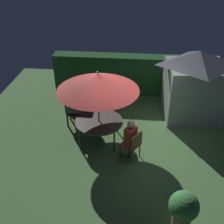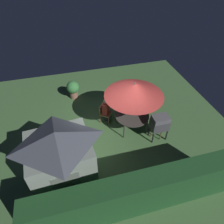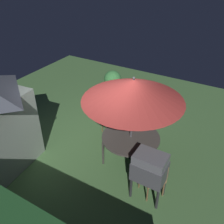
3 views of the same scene
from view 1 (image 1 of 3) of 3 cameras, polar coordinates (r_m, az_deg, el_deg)
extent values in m
plane|color=#47703D|center=(8.80, 3.82, -6.51)|extent=(11.00, 11.00, 0.00)
cube|color=#1E4C23|center=(11.40, 4.68, 7.65)|extent=(6.53, 0.63, 1.58)
cube|color=gray|center=(10.10, 16.36, 4.16)|extent=(2.07, 1.87, 1.94)
pyramid|color=#4C515B|center=(9.63, 17.46, 10.53)|extent=(2.19, 1.98, 0.49)
cube|color=slate|center=(10.94, 15.16, 5.30)|extent=(0.81, 0.10, 1.51)
cylinder|color=#47423D|center=(8.51, -2.68, -1.92)|extent=(1.47, 1.47, 0.04)
cylinder|color=#3C3834|center=(8.40, -6.61, -5.78)|extent=(0.05, 0.05, 0.71)
cylinder|color=#3C3834|center=(8.26, 0.46, -6.25)|extent=(0.05, 0.05, 0.71)
cylinder|color=#3C3834|center=(9.22, -5.36, -1.88)|extent=(0.05, 0.05, 0.71)
cylinder|color=#3C3834|center=(9.10, 1.04, -2.24)|extent=(0.05, 0.05, 0.71)
cylinder|color=#4C4C51|center=(8.27, -2.76, 0.60)|extent=(0.04, 0.04, 2.33)
cone|color=#B73833|center=(7.84, -2.92, 6.23)|extent=(2.38, 2.38, 0.52)
sphere|color=#4C4C51|center=(7.72, -2.98, 8.18)|extent=(0.06, 0.06, 0.06)
cube|color=#47474C|center=(9.36, -7.26, 1.61)|extent=(0.70, 0.50, 0.45)
cube|color=slate|center=(9.20, -7.40, 3.36)|extent=(0.67, 0.48, 0.20)
cylinder|color=#262628|center=(9.52, -9.14, -1.54)|extent=(0.06, 0.06, 0.55)
cylinder|color=#262628|center=(9.39, -5.47, -1.76)|extent=(0.06, 0.06, 0.55)
cylinder|color=#262628|center=(9.86, -8.58, -0.20)|extent=(0.06, 0.06, 0.55)
cylinder|color=#262628|center=(9.73, -5.03, -0.39)|extent=(0.06, 0.06, 0.55)
cube|color=olive|center=(8.04, 3.79, -6.69)|extent=(0.64, 0.64, 0.06)
cube|color=olive|center=(7.81, 5.08, -6.02)|extent=(0.30, 0.41, 0.45)
cylinder|color=brown|center=(7.97, 4.00, -9.22)|extent=(0.04, 0.04, 0.45)
cylinder|color=brown|center=(8.22, 5.70, -7.80)|extent=(0.04, 0.04, 0.45)
cylinder|color=brown|center=(8.15, 1.74, -8.04)|extent=(0.04, 0.04, 0.45)
cylinder|color=brown|center=(8.40, 3.47, -6.69)|extent=(0.04, 0.04, 0.45)
cube|color=olive|center=(9.42, -7.49, -0.51)|extent=(0.65, 0.65, 0.06)
cube|color=olive|center=(9.45, -8.38, 1.13)|extent=(0.33, 0.39, 0.45)
cylinder|color=brown|center=(9.78, -7.22, -0.73)|extent=(0.04, 0.04, 0.45)
cylinder|color=brown|center=(9.58, -9.08, -1.64)|extent=(0.04, 0.04, 0.45)
cylinder|color=brown|center=(9.51, -5.71, -1.65)|extent=(0.04, 0.04, 0.45)
cylinder|color=brown|center=(9.31, -7.58, -2.61)|extent=(0.04, 0.04, 0.45)
cylinder|color=#936651|center=(6.76, 14.00, -20.72)|extent=(0.42, 0.42, 0.37)
sphere|color=#3D8442|center=(6.41, 14.56, -18.17)|extent=(0.66, 0.66, 0.66)
cube|color=#CC3D33|center=(7.86, 3.86, -4.96)|extent=(0.39, 0.42, 0.55)
sphere|color=tan|center=(7.63, 3.97, -2.58)|extent=(0.22, 0.22, 0.22)
cylinder|color=#383347|center=(8.18, 3.73, -7.84)|extent=(0.10, 0.10, 0.48)
camera|label=2|loc=(13.06, 14.58, 35.88)|focal=32.07mm
camera|label=3|loc=(11.95, -11.00, 27.41)|focal=39.74mm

